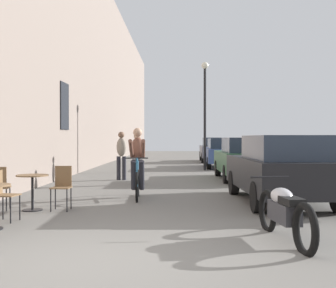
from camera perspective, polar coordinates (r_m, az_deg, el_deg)
The scene contains 14 objects.
ground_plane at distance 5.41m, azimuth -9.15°, elevation -14.89°, with size 88.00×88.00×0.00m, color slate.
building_facade_left at distance 19.97m, azimuth -11.62°, elevation 11.44°, with size 0.54×68.00×10.32m.
cafe_chair_near_toward_street at distance 8.30m, azimuth -20.58°, elevation -5.80°, with size 0.43×0.43×0.89m.
cafe_table_mid at distance 9.33m, azimuth -17.10°, elevation -5.04°, with size 0.64×0.64×0.72m.
cafe_chair_mid_toward_wall at distance 9.24m, azimuth -13.52°, elevation -5.11°, with size 0.38×0.38×0.89m.
cyclist_on_bicycle at distance 10.76m, azimuth -3.96°, elevation -2.69°, with size 0.52×1.76×1.74m.
pedestrian_near at distance 13.83m, azimuth -4.00°, elevation -1.48°, with size 0.37×0.29×1.63m.
pedestrian_mid at distance 15.44m, azimuth -6.04°, elevation -1.13°, with size 0.37×0.29×1.68m.
street_lamp at distance 20.10m, azimuth 4.79°, elevation 5.48°, with size 0.32×0.32×4.90m.
parked_car_nearest at distance 10.22m, azimuth 14.35°, elevation -3.03°, with size 1.94×4.33×1.52m.
parked_car_second at distance 15.61m, azimuth 9.85°, elevation -1.79°, with size 1.80×4.17×1.48m.
parked_car_third at distance 21.84m, azimuth 7.10°, elevation -1.10°, with size 1.72×4.06×1.44m.
parked_car_fourth at distance 27.33m, azimuth 6.07°, elevation -0.67°, with size 1.80×4.20×1.49m.
parked_motorcycle at distance 6.56m, azimuth 14.83°, elevation -8.52°, with size 0.62×2.14×0.92m.
Camera 1 is at (0.96, -5.12, 1.46)m, focal length 47.22 mm.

